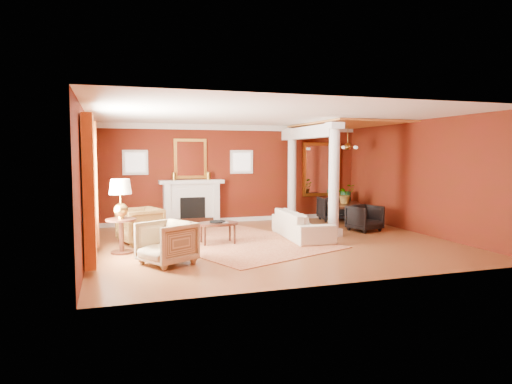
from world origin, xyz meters
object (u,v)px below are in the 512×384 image
object	(u,v)px
armchair_leopard	(140,224)
dining_table	(345,208)
armchair_stripe	(167,241)
sofa	(302,220)
side_table	(121,203)
coffee_table	(218,225)

from	to	relation	value
armchair_leopard	dining_table	distance (m)	6.02
armchair_leopard	armchair_stripe	distance (m)	2.23
sofa	dining_table	xyz separation A→B (m)	(2.11, 1.68, 0.03)
sofa	side_table	bearing A→B (deg)	100.05
sofa	armchair_stripe	bearing A→B (deg)	120.23
side_table	dining_table	world-z (taller)	side_table
armchair_leopard	coffee_table	xyz separation A→B (m)	(1.67, -0.61, -0.01)
coffee_table	dining_table	world-z (taller)	dining_table
side_table	dining_table	xyz separation A→B (m)	(6.33, 2.15, -0.56)
coffee_table	dining_table	xyz separation A→B (m)	(4.23, 1.81, 0.03)
armchair_leopard	dining_table	size ratio (longest dim) A/B	0.53
armchair_stripe	coffee_table	xyz separation A→B (m)	(1.33, 1.60, 0.00)
armchair_stripe	dining_table	distance (m)	6.52
armchair_stripe	armchair_leopard	bearing A→B (deg)	158.71
dining_table	side_table	bearing A→B (deg)	130.94
armchair_leopard	dining_table	world-z (taller)	dining_table
armchair_stripe	side_table	size ratio (longest dim) A/B	0.58
sofa	armchair_stripe	size ratio (longest dim) A/B	2.55
armchair_leopard	armchair_stripe	xyz separation A→B (m)	(0.34, -2.21, -0.01)
armchair_stripe	side_table	distance (m)	1.58
armchair_leopard	coffee_table	distance (m)	1.78
armchair_stripe	sofa	bearing A→B (deg)	86.54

